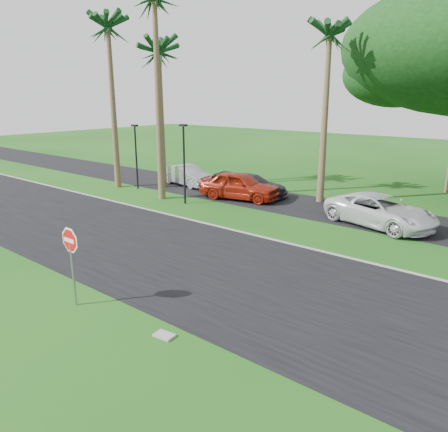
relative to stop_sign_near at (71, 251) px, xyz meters
name	(u,v)px	position (x,y,z in m)	size (l,w,h in m)	color
ground	(141,271)	(-0.50, 3.00, -1.77)	(120.00, 120.00, 0.00)	#134D13
road	(180,256)	(-0.50, 5.00, -1.76)	(120.00, 8.00, 0.02)	black
parking_strip	(308,206)	(-0.50, 15.50, -1.76)	(120.00, 5.00, 0.02)	black
curb	(241,232)	(-0.50, 9.05, -1.74)	(120.00, 0.12, 0.06)	gray
stop_sign_near	(71,251)	(0.00, 0.00, 0.00)	(1.05, 0.07, 2.62)	gray
palm_left_far	(108,32)	(-13.50, 12.00, 8.36)	(5.00, 5.00, 11.50)	brown
palm_left_mid	(159,56)	(-11.00, 14.00, 6.90)	(5.00, 5.00, 10.00)	brown
palm_left_near	(155,4)	(-8.50, 11.50, 9.33)	(5.00, 5.00, 12.50)	brown
palm_center	(330,40)	(-0.50, 17.00, 7.39)	(5.00, 5.00, 10.50)	brown
streetlight_left	(136,152)	(-12.00, 12.50, 0.72)	(0.45, 0.25, 4.34)	black
streetlight_right	(184,159)	(-6.50, 11.50, 0.88)	(0.45, 0.25, 4.64)	black
car_silver	(187,176)	(-10.09, 15.45, -1.07)	(1.50, 4.30, 1.42)	#A9ABB0
car_red	(240,186)	(-4.63, 14.40, -0.93)	(2.00, 4.98, 1.70)	maroon
car_dark	(251,186)	(-4.58, 15.57, -1.09)	(1.91, 4.71, 1.37)	black
car_minivan	(380,211)	(4.17, 14.19, -1.01)	(2.53, 5.49, 1.52)	silver
utility_slab	(164,335)	(3.45, 0.46, -1.74)	(0.55, 0.35, 0.06)	gray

